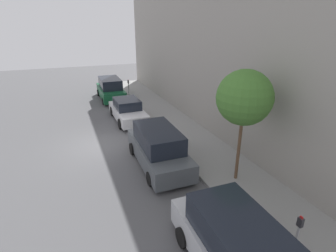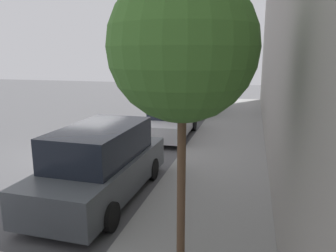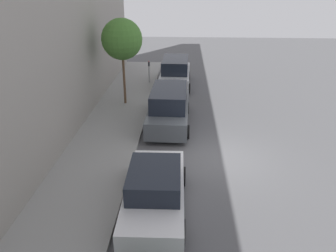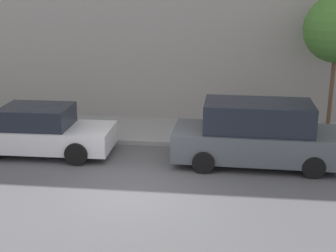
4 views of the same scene
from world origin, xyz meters
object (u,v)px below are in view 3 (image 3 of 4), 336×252
(parked_sedan_third, at_px, (155,191))
(street_tree, at_px, (122,39))
(parked_minivan_second, at_px, (169,107))
(parking_meter_near, at_px, (149,70))
(parked_minivan_nearest, at_px, (175,73))

(parked_sedan_third, relative_size, street_tree, 0.95)
(parked_minivan_second, distance_m, parking_meter_near, 6.94)
(parked_minivan_second, height_order, parking_meter_near, parked_minivan_second)
(parked_minivan_nearest, relative_size, parked_sedan_third, 1.09)
(parking_meter_near, height_order, street_tree, street_tree)
(parking_meter_near, distance_m, street_tree, 5.04)
(parked_minivan_nearest, distance_m, street_tree, 5.59)
(parked_minivan_nearest, xyz_separation_m, parked_sedan_third, (0.23, 13.21, -0.20))
(parked_minivan_second, relative_size, parking_meter_near, 3.32)
(parking_meter_near, bearing_deg, parked_minivan_nearest, 173.28)
(parked_minivan_second, bearing_deg, parked_minivan_nearest, -90.95)
(street_tree, bearing_deg, parked_minivan_second, 135.85)
(parked_minivan_second, xyz_separation_m, parked_sedan_third, (0.12, 6.70, -0.20))
(parked_minivan_nearest, distance_m, parked_sedan_third, 13.22)
(parked_minivan_nearest, bearing_deg, parked_sedan_third, 89.02)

